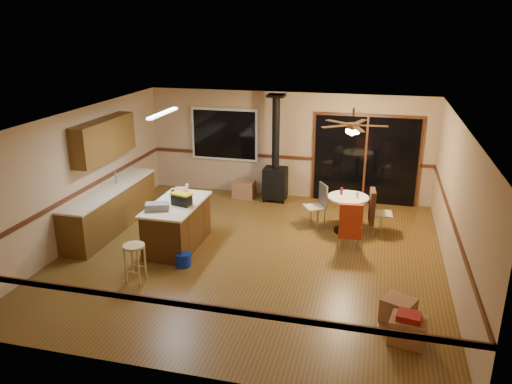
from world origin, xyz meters
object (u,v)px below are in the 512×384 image
(bar_stool, at_px, (135,263))
(dining_table, at_px, (348,208))
(chair_near, at_px, (351,221))
(wood_stove, at_px, (275,172))
(chair_left, at_px, (319,200))
(chair_right, at_px, (373,206))
(toolbox_grey, at_px, (157,207))
(kitchen_island, at_px, (177,225))
(toolbox_black, at_px, (182,200))
(box_corner_a, at_px, (407,330))
(box_corner_b, at_px, (398,310))
(blue_bucket, at_px, (183,259))
(box_under_window, at_px, (244,189))

(bar_stool, distance_m, dining_table, 4.47)
(chair_near, bearing_deg, wood_stove, 129.29)
(wood_stove, relative_size, chair_left, 4.57)
(chair_right, bearing_deg, chair_left, 173.93)
(wood_stove, xyz_separation_m, toolbox_grey, (-1.49, -3.47, 0.24))
(kitchen_island, distance_m, chair_right, 3.99)
(toolbox_black, height_order, chair_near, toolbox_black)
(dining_table, bearing_deg, wood_stove, 140.52)
(toolbox_grey, height_order, chair_right, toolbox_grey)
(chair_left, height_order, box_corner_a, chair_left)
(chair_right, bearing_deg, dining_table, -176.33)
(box_corner_b, bearing_deg, toolbox_grey, 164.43)
(wood_stove, distance_m, toolbox_black, 3.33)
(blue_bucket, height_order, box_under_window, box_under_window)
(bar_stool, relative_size, chair_near, 0.96)
(chair_near, height_order, box_under_window, chair_near)
(box_corner_a, bearing_deg, toolbox_grey, 158.99)
(chair_left, distance_m, chair_near, 1.26)
(toolbox_grey, height_order, box_corner_b, toolbox_grey)
(wood_stove, xyz_separation_m, chair_near, (1.97, -2.41, -0.13))
(toolbox_black, xyz_separation_m, chair_near, (3.12, 0.71, -0.41))
(bar_stool, distance_m, box_corner_a, 4.46)
(chair_near, bearing_deg, blue_bucket, -153.99)
(box_corner_b, bearing_deg, chair_left, 115.70)
(bar_stool, xyz_separation_m, dining_table, (3.31, 2.99, 0.19))
(dining_table, bearing_deg, kitchen_island, -154.19)
(wood_stove, height_order, blue_bucket, wood_stove)
(bar_stool, distance_m, blue_bucket, 0.93)
(blue_bucket, distance_m, box_corner_b, 3.83)
(bar_stool, bearing_deg, wood_stove, 72.06)
(kitchen_island, distance_m, blue_bucket, 0.92)
(toolbox_black, distance_m, bar_stool, 1.58)
(toolbox_grey, xyz_separation_m, chair_right, (3.86, 1.98, -0.37))
(chair_right, relative_size, box_corner_b, 1.57)
(toolbox_black, relative_size, blue_bucket, 1.26)
(toolbox_grey, relative_size, blue_bucket, 1.45)
(kitchen_island, bearing_deg, chair_right, 23.00)
(wood_stove, height_order, toolbox_black, wood_stove)
(toolbox_black, height_order, chair_right, toolbox_black)
(bar_stool, bearing_deg, chair_left, 49.27)
(blue_bucket, relative_size, chair_left, 0.53)
(toolbox_black, height_order, box_corner_b, toolbox_black)
(wood_stove, distance_m, box_corner_b, 5.50)
(dining_table, relative_size, box_corner_a, 1.79)
(kitchen_island, xyz_separation_m, chair_left, (2.54, 1.68, 0.14))
(kitchen_island, xyz_separation_m, toolbox_grey, (-0.19, -0.42, 0.51))
(bar_stool, height_order, chair_right, chair_right)
(chair_near, height_order, chair_right, same)
(blue_bucket, distance_m, box_under_window, 3.86)
(dining_table, xyz_separation_m, box_corner_b, (0.98, -3.15, -0.35))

